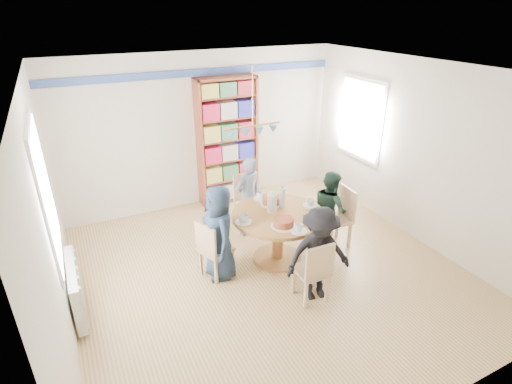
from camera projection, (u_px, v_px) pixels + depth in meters
ground at (269, 271)px, 5.56m from camera, size 5.00×5.00×0.00m
room_shell at (224, 143)px, 5.45m from camera, size 5.00×5.00×5.00m
radiator at (76, 288)px, 4.68m from camera, size 0.12×1.00×0.60m
dining_table at (278, 226)px, 5.59m from camera, size 1.30×1.30×0.75m
chair_left at (212, 248)px, 5.25m from camera, size 0.48×0.48×0.84m
chair_right at (340, 214)px, 6.00m from camera, size 0.43×0.43×0.92m
chair_far at (248, 199)px, 6.47m from camera, size 0.42×0.42×0.92m
chair_near at (315, 270)px, 4.81m from camera, size 0.40×0.40×0.86m
person_left at (219, 233)px, 5.21m from camera, size 0.47×0.68×1.32m
person_right at (330, 208)px, 5.98m from camera, size 0.51×0.62×1.19m
person_far at (248, 197)px, 6.23m from camera, size 0.53×0.42×1.30m
person_near at (319, 254)px, 4.82m from camera, size 0.88×0.61×1.25m
bookshelf at (227, 143)px, 7.13m from camera, size 1.08×0.33×2.28m
tableware at (276, 209)px, 5.48m from camera, size 1.28×1.28×0.34m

